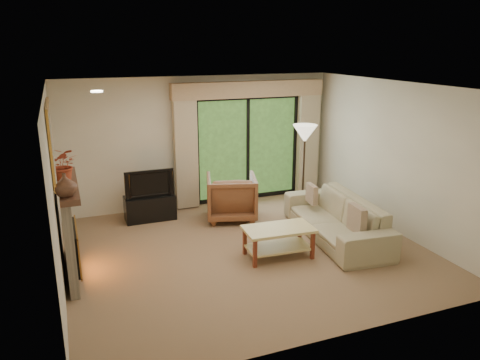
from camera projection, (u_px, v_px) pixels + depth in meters
name	position (u px, v px, depth m)	size (l,w,h in m)	color
floor	(247.00, 251.00, 7.50)	(5.50, 5.50, 0.00)	#88684A
ceiling	(247.00, 86.00, 6.77)	(5.50, 5.50, 0.00)	white
wall_back	(200.00, 142.00, 9.37)	(5.00, 5.00, 0.00)	beige
wall_front	(336.00, 231.00, 4.90)	(5.00, 5.00, 0.00)	beige
wall_left	(55.00, 192.00, 6.18)	(5.00, 5.00, 0.00)	beige
wall_right	(394.00, 157.00, 8.09)	(5.00, 5.00, 0.00)	beige
fireplace	(69.00, 229.00, 6.58)	(0.24, 1.70, 1.37)	slate
mirror	(52.00, 141.00, 6.19)	(0.07, 1.45, 1.02)	#BB8539
sliding_door	(248.00, 148.00, 9.73)	(2.26, 0.10, 2.16)	black
curtain_left	(186.00, 150.00, 9.14)	(0.45, 0.18, 2.35)	tan
curtain_right	(307.00, 140.00, 10.07)	(0.45, 0.18, 2.35)	tan
cornice	(249.00, 89.00, 9.31)	(3.20, 0.24, 0.32)	tan
media_console	(150.00, 208.00, 8.77)	(0.93, 0.42, 0.46)	black
tv	(149.00, 183.00, 8.64)	(0.90, 0.12, 0.52)	black
armchair	(231.00, 197.00, 8.78)	(0.91, 0.93, 0.85)	brown
sofa	(336.00, 218.00, 7.91)	(2.42, 0.94, 0.71)	tan
pillow_near	(357.00, 219.00, 7.19)	(0.11, 0.42, 0.42)	brown
pillow_far	(312.00, 194.00, 8.45)	(0.09, 0.35, 0.35)	brown
coffee_table	(278.00, 242.00, 7.23)	(1.06, 0.59, 0.48)	#D8C47B
floor_lamp	(303.00, 169.00, 9.02)	(0.46, 0.46, 1.73)	beige
vase	(65.00, 185.00, 5.76)	(0.28, 0.28, 0.30)	#4D3022
branches	(63.00, 165.00, 6.31)	(0.44, 0.38, 0.49)	#A43D23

